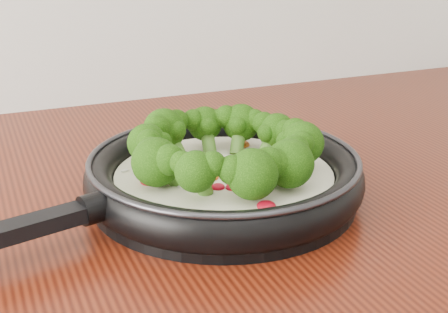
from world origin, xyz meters
name	(u,v)px	position (x,y,z in m)	size (l,w,h in m)	color
skillet	(222,171)	(0.05, 1.05, 0.93)	(0.50, 0.37, 0.09)	black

